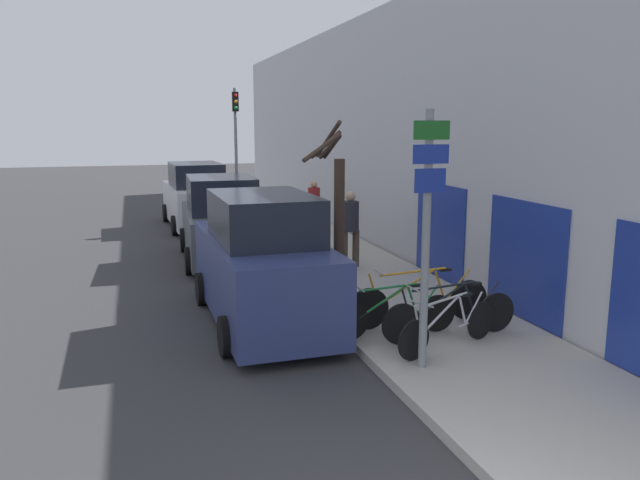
{
  "coord_description": "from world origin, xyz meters",
  "views": [
    {
      "loc": [
        -2.16,
        -3.51,
        3.51
      ],
      "look_at": [
        0.58,
        5.6,
        1.71
      ],
      "focal_mm": 35.0,
      "sensor_mm": 36.0,
      "label": 1
    }
  ],
  "objects_px": {
    "bicycle_0": "(449,326)",
    "parked_car_0": "(263,265)",
    "pedestrian_far": "(314,203)",
    "traffic_light": "(236,137)",
    "signpost": "(427,230)",
    "bicycle_1": "(450,314)",
    "bicycle_2": "(395,314)",
    "parked_car_2": "(196,198)",
    "parked_car_1": "(221,223)",
    "pedestrian_near": "(350,224)",
    "bicycle_3": "(420,301)",
    "street_tree": "(336,208)"
  },
  "relations": [
    {
      "from": "signpost",
      "to": "street_tree",
      "type": "relative_size",
      "value": 1.04
    },
    {
      "from": "bicycle_3",
      "to": "pedestrian_near",
      "type": "height_order",
      "value": "pedestrian_near"
    },
    {
      "from": "bicycle_0",
      "to": "bicycle_1",
      "type": "height_order",
      "value": "bicycle_1"
    },
    {
      "from": "parked_car_0",
      "to": "pedestrian_far",
      "type": "height_order",
      "value": "parked_car_0"
    },
    {
      "from": "bicycle_0",
      "to": "traffic_light",
      "type": "height_order",
      "value": "traffic_light"
    },
    {
      "from": "bicycle_2",
      "to": "pedestrian_near",
      "type": "xyz_separation_m",
      "value": [
        0.94,
        4.78,
        0.67
      ]
    },
    {
      "from": "parked_car_2",
      "to": "pedestrian_far",
      "type": "bearing_deg",
      "value": -48.62
    },
    {
      "from": "pedestrian_near",
      "to": "street_tree",
      "type": "xyz_separation_m",
      "value": [
        -1.05,
        -2.12,
        0.68
      ]
    },
    {
      "from": "parked_car_1",
      "to": "pedestrian_near",
      "type": "xyz_separation_m",
      "value": [
        2.7,
        -2.26,
        0.2
      ]
    },
    {
      "from": "bicycle_2",
      "to": "street_tree",
      "type": "xyz_separation_m",
      "value": [
        -0.11,
        2.66,
        1.36
      ]
    },
    {
      "from": "bicycle_1",
      "to": "traffic_light",
      "type": "xyz_separation_m",
      "value": [
        -1.27,
        12.75,
        2.5
      ]
    },
    {
      "from": "bicycle_0",
      "to": "street_tree",
      "type": "relative_size",
      "value": 0.58
    },
    {
      "from": "bicycle_2",
      "to": "street_tree",
      "type": "bearing_deg",
      "value": 2.58
    },
    {
      "from": "bicycle_1",
      "to": "pedestrian_near",
      "type": "relative_size",
      "value": 1.32
    },
    {
      "from": "pedestrian_far",
      "to": "parked_car_1",
      "type": "bearing_deg",
      "value": 46.51
    },
    {
      "from": "pedestrian_near",
      "to": "signpost",
      "type": "bearing_deg",
      "value": 71.29
    },
    {
      "from": "signpost",
      "to": "traffic_light",
      "type": "relative_size",
      "value": 0.79
    },
    {
      "from": "bicycle_2",
      "to": "street_tree",
      "type": "height_order",
      "value": "street_tree"
    },
    {
      "from": "bicycle_2",
      "to": "bicycle_3",
      "type": "bearing_deg",
      "value": -56.69
    },
    {
      "from": "parked_car_1",
      "to": "pedestrian_far",
      "type": "distance_m",
      "value": 3.84
    },
    {
      "from": "bicycle_1",
      "to": "pedestrian_near",
      "type": "xyz_separation_m",
      "value": [
        0.14,
        5.12,
        0.66
      ]
    },
    {
      "from": "bicycle_1",
      "to": "bicycle_2",
      "type": "bearing_deg",
      "value": 63.75
    },
    {
      "from": "bicycle_3",
      "to": "pedestrian_near",
      "type": "bearing_deg",
      "value": -3.75
    },
    {
      "from": "parked_car_1",
      "to": "pedestrian_near",
      "type": "relative_size",
      "value": 2.47
    },
    {
      "from": "bicycle_3",
      "to": "parked_car_0",
      "type": "height_order",
      "value": "parked_car_0"
    },
    {
      "from": "signpost",
      "to": "bicycle_0",
      "type": "distance_m",
      "value": 1.8
    },
    {
      "from": "street_tree",
      "to": "bicycle_2",
      "type": "bearing_deg",
      "value": -87.71
    },
    {
      "from": "bicycle_1",
      "to": "street_tree",
      "type": "relative_size",
      "value": 0.7
    },
    {
      "from": "traffic_light",
      "to": "bicycle_3",
      "type": "bearing_deg",
      "value": -84.76
    },
    {
      "from": "bicycle_2",
      "to": "pedestrian_near",
      "type": "relative_size",
      "value": 1.18
    },
    {
      "from": "signpost",
      "to": "parked_car_0",
      "type": "distance_m",
      "value": 3.57
    },
    {
      "from": "bicycle_0",
      "to": "parked_car_0",
      "type": "height_order",
      "value": "parked_car_0"
    },
    {
      "from": "bicycle_0",
      "to": "parked_car_0",
      "type": "distance_m",
      "value": 3.44
    },
    {
      "from": "bicycle_2",
      "to": "parked_car_2",
      "type": "xyz_separation_m",
      "value": [
        -1.84,
        12.63,
        0.49
      ]
    },
    {
      "from": "bicycle_0",
      "to": "parked_car_1",
      "type": "bearing_deg",
      "value": -4.12
    },
    {
      "from": "bicycle_0",
      "to": "signpost",
      "type": "bearing_deg",
      "value": 106.85
    },
    {
      "from": "pedestrian_far",
      "to": "traffic_light",
      "type": "height_order",
      "value": "traffic_light"
    },
    {
      "from": "parked_car_1",
      "to": "parked_car_2",
      "type": "xyz_separation_m",
      "value": [
        -0.08,
        5.59,
        0.01
      ]
    },
    {
      "from": "signpost",
      "to": "pedestrian_near",
      "type": "relative_size",
      "value": 1.96
    },
    {
      "from": "bicycle_1",
      "to": "bicycle_3",
      "type": "bearing_deg",
      "value": 9.15
    },
    {
      "from": "bicycle_1",
      "to": "street_tree",
      "type": "distance_m",
      "value": 3.41
    },
    {
      "from": "signpost",
      "to": "bicycle_1",
      "type": "bearing_deg",
      "value": 45.53
    },
    {
      "from": "parked_car_2",
      "to": "street_tree",
      "type": "height_order",
      "value": "street_tree"
    },
    {
      "from": "signpost",
      "to": "pedestrian_far",
      "type": "xyz_separation_m",
      "value": [
        1.5,
        10.57,
        -0.99
      ]
    },
    {
      "from": "pedestrian_far",
      "to": "traffic_light",
      "type": "xyz_separation_m",
      "value": [
        -1.83,
        3.13,
        1.93
      ]
    },
    {
      "from": "pedestrian_far",
      "to": "street_tree",
      "type": "xyz_separation_m",
      "value": [
        -1.47,
        -6.61,
        0.77
      ]
    },
    {
      "from": "parked_car_1",
      "to": "signpost",
      "type": "bearing_deg",
      "value": -76.94
    },
    {
      "from": "bicycle_1",
      "to": "bicycle_0",
      "type": "bearing_deg",
      "value": 145.94
    },
    {
      "from": "bicycle_1",
      "to": "pedestrian_near",
      "type": "distance_m",
      "value": 5.16
    },
    {
      "from": "bicycle_0",
      "to": "parked_car_2",
      "type": "relative_size",
      "value": 0.41
    }
  ]
}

